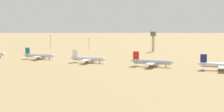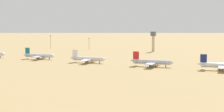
# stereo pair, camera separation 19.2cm
# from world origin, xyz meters

# --- Properties ---
(ground) EXTENTS (4000.00, 4000.00, 0.00)m
(ground) POSITION_xyz_m (0.00, 0.00, 0.00)
(ground) COLOR tan
(ridge_far_west) EXTENTS (297.42, 262.11, 105.71)m
(ridge_far_west) POSITION_xyz_m (-494.64, 957.04, 52.85)
(ridge_far_west) COLOR slate
(ridge_far_west) RESTS_ON ground
(parked_jet_teal_2) EXTENTS (32.89, 28.09, 10.91)m
(parked_jet_teal_2) POSITION_xyz_m (-85.56, 11.47, 3.57)
(parked_jet_teal_2) COLOR silver
(parked_jet_teal_2) RESTS_ON ground
(parked_jet_white_3) EXTENTS (34.36, 29.05, 11.34)m
(parked_jet_white_3) POSITION_xyz_m (-29.22, 5.34, 3.72)
(parked_jet_white_3) COLOR white
(parked_jet_white_3) RESTS_ON ground
(parked_jet_red_4) EXTENTS (36.45, 30.76, 12.04)m
(parked_jet_red_4) POSITION_xyz_m (30.14, 3.61, 3.94)
(parked_jet_red_4) COLOR silver
(parked_jet_red_4) RESTS_ON ground
(parked_jet_navy_5) EXTENTS (36.20, 30.82, 11.98)m
(parked_jet_navy_5) POSITION_xyz_m (84.76, 4.65, 3.93)
(parked_jet_navy_5) COLOR white
(parked_jet_navy_5) RESTS_ON ground
(control_tower) EXTENTS (5.20, 5.20, 23.43)m
(control_tower) POSITION_xyz_m (-14.16, 137.74, 14.14)
(control_tower) COLOR #C6B793
(control_tower) RESTS_ON ground
(light_pole_west) EXTENTS (1.80, 0.50, 17.15)m
(light_pole_west) POSITION_xyz_m (-149.51, 125.89, 9.80)
(light_pole_west) COLOR #59595E
(light_pole_west) RESTS_ON ground
(light_pole_mid) EXTENTS (1.80, 0.50, 14.28)m
(light_pole_mid) POSITION_xyz_m (-92.24, 124.21, 8.33)
(light_pole_mid) COLOR #59595E
(light_pole_mid) RESTS_ON ground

